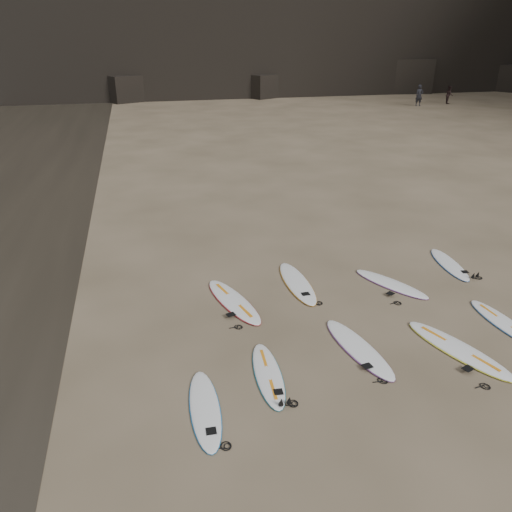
{
  "coord_description": "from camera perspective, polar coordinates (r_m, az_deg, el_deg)",
  "views": [
    {
      "loc": [
        -5.02,
        -8.39,
        6.47
      ],
      "look_at": [
        -2.49,
        2.27,
        1.5
      ],
      "focal_mm": 35.0,
      "sensor_mm": 36.0,
      "label": 1
    }
  ],
  "objects": [
    {
      "name": "ground",
      "position": [
        11.73,
        14.79,
        -10.03
      ],
      "size": [
        240.0,
        240.0,
        0.0
      ],
      "primitive_type": "plane",
      "color": "#897559",
      "rests_on": "ground"
    },
    {
      "name": "surfboard_5",
      "position": [
        13.04,
        -2.59,
        -5.14
      ],
      "size": [
        1.36,
        2.75,
        0.1
      ],
      "primitive_type": "ellipsoid",
      "rotation": [
        0.0,
        0.0,
        0.28
      ],
      "color": "white",
      "rests_on": "ground"
    },
    {
      "name": "surfboard_0",
      "position": [
        9.77,
        -5.86,
        -16.93
      ],
      "size": [
        0.62,
        2.28,
        0.08
      ],
      "primitive_type": "ellipsoid",
      "rotation": [
        0.0,
        0.0,
        -0.03
      ],
      "color": "white",
      "rests_on": "ground"
    },
    {
      "name": "person_a",
      "position": [
        51.02,
        18.16,
        17.05
      ],
      "size": [
        0.72,
        0.5,
        1.89
      ],
      "primitive_type": "imported",
      "rotation": [
        0.0,
        0.0,
        6.21
      ],
      "color": "black",
      "rests_on": "ground"
    },
    {
      "name": "surfboard_4",
      "position": [
        13.53,
        26.46,
        -6.82
      ],
      "size": [
        0.66,
        2.31,
        0.08
      ],
      "primitive_type": "ellipsoid",
      "rotation": [
        0.0,
        0.0,
        0.05
      ],
      "color": "white",
      "rests_on": "ground"
    },
    {
      "name": "surfboard_2",
      "position": [
        11.47,
        11.64,
        -10.24
      ],
      "size": [
        1.02,
        2.59,
        0.09
      ],
      "primitive_type": "ellipsoid",
      "rotation": [
        0.0,
        0.0,
        0.17
      ],
      "color": "white",
      "rests_on": "ground"
    },
    {
      "name": "surfboard_3",
      "position": [
        12.07,
        22.13,
        -9.81
      ],
      "size": [
        1.54,
        2.77,
        0.1
      ],
      "primitive_type": "ellipsoid",
      "rotation": [
        0.0,
        0.0,
        0.35
      ],
      "color": "white",
      "rests_on": "ground"
    },
    {
      "name": "surfboard_1",
      "position": [
        10.51,
        1.4,
        -13.34
      ],
      "size": [
        0.68,
        2.24,
        0.08
      ],
      "primitive_type": "ellipsoid",
      "rotation": [
        0.0,
        0.0,
        -0.07
      ],
      "color": "white",
      "rests_on": "ground"
    },
    {
      "name": "surfboard_6",
      "position": [
        13.98,
        4.73,
        -3.05
      ],
      "size": [
        0.65,
        2.65,
        0.1
      ],
      "primitive_type": "ellipsoid",
      "rotation": [
        0.0,
        0.0,
        0.0
      ],
      "color": "white",
      "rests_on": "ground"
    },
    {
      "name": "surfboard_8",
      "position": [
        16.13,
        21.23,
        -0.86
      ],
      "size": [
        0.87,
        2.36,
        0.08
      ],
      "primitive_type": "ellipsoid",
      "rotation": [
        0.0,
        0.0,
        -0.14
      ],
      "color": "white",
      "rests_on": "ground"
    },
    {
      "name": "surfboard_7",
      "position": [
        14.39,
        15.16,
        -3.06
      ],
      "size": [
        1.61,
        2.32,
        0.08
      ],
      "primitive_type": "ellipsoid",
      "rotation": [
        0.0,
        0.0,
        0.5
      ],
      "color": "white",
      "rests_on": "ground"
    },
    {
      "name": "person_b",
      "position": [
        53.58,
        21.21,
        16.8
      ],
      "size": [
        0.9,
        0.98,
        1.64
      ],
      "primitive_type": "imported",
      "rotation": [
        0.0,
        0.0,
        1.15
      ],
      "color": "black",
      "rests_on": "ground"
    }
  ]
}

